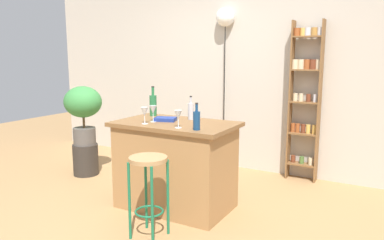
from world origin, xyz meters
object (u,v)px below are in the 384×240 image
object	(u,v)px
bottle_wine_red	(191,111)
spice_shelf	(305,93)
wine_glass_center	(153,110)
plant_stool	(86,159)
bottle_spirits_clear	(153,105)
cookbook	(165,119)
wine_glass_right	(145,112)
wine_glass_left	(178,115)
pendant_globe_light	(225,18)
bottle_vinegar	(197,120)
potted_plant	(83,108)
bar_stool	(149,178)

from	to	relation	value
bottle_wine_red	spice_shelf	bearing A→B (deg)	56.33
wine_glass_center	plant_stool	bearing A→B (deg)	163.39
bottle_spirits_clear	wine_glass_center	xyz separation A→B (m)	(0.22, -0.32, -0.01)
cookbook	bottle_spirits_clear	bearing A→B (deg)	127.14
bottle_spirits_clear	wine_glass_right	size ratio (longest dim) A/B	1.97
bottle_wine_red	wine_glass_left	size ratio (longest dim) A/B	1.49
bottle_spirits_clear	pendant_globe_light	distance (m)	1.67
spice_shelf	cookbook	world-z (taller)	spice_shelf
bottle_vinegar	plant_stool	bearing A→B (deg)	164.11
bottle_vinegar	cookbook	size ratio (longest dim) A/B	1.15
spice_shelf	potted_plant	bearing A→B (deg)	-154.65
spice_shelf	bottle_wine_red	world-z (taller)	spice_shelf
wine_glass_right	bottle_vinegar	bearing A→B (deg)	-0.94
bottle_vinegar	wine_glass_left	world-z (taller)	bottle_vinegar
bar_stool	cookbook	bearing A→B (deg)	111.93
bottle_wine_red	bottle_vinegar	xyz separation A→B (m)	(0.31, -0.45, -0.00)
bottle_vinegar	wine_glass_right	world-z (taller)	bottle_vinegar
plant_stool	cookbook	bearing A→B (deg)	-11.82
plant_stool	wine_glass_left	distance (m)	2.01
bottle_vinegar	wine_glass_left	bearing A→B (deg)	-178.47
bottle_wine_red	cookbook	xyz separation A→B (m)	(-0.19, -0.20, -0.07)
bottle_wine_red	bottle_vinegar	world-z (taller)	bottle_wine_red
cookbook	pendant_globe_light	bearing A→B (deg)	74.13
plant_stool	bottle_wine_red	distance (m)	1.81
bar_stool	spice_shelf	world-z (taller)	spice_shelf
bottle_vinegar	pendant_globe_light	world-z (taller)	pendant_globe_light
wine_glass_center	pendant_globe_light	size ratio (longest dim) A/B	0.08
potted_plant	wine_glass_center	world-z (taller)	potted_plant
bar_stool	spice_shelf	xyz separation A→B (m)	(0.77, 2.16, 0.56)
wine_glass_left	wine_glass_right	xyz separation A→B (m)	(-0.39, 0.01, 0.00)
bottle_spirits_clear	bottle_vinegar	distance (m)	0.92
wine_glass_left	bottle_vinegar	bearing A→B (deg)	1.53
potted_plant	cookbook	size ratio (longest dim) A/B	3.58
wine_glass_right	pendant_globe_light	size ratio (longest dim) A/B	0.08
wine_glass_right	bar_stool	bearing A→B (deg)	-51.12
potted_plant	pendant_globe_light	world-z (taller)	pendant_globe_light
bottle_wine_red	bar_stool	bearing A→B (deg)	-84.34
potted_plant	wine_glass_right	xyz separation A→B (m)	(1.37, -0.54, 0.12)
wine_glass_center	pendant_globe_light	bearing A→B (deg)	88.95
spice_shelf	wine_glass_left	size ratio (longest dim) A/B	11.87
bar_stool	plant_stool	distance (m)	2.01
bottle_spirits_clear	pendant_globe_light	xyz separation A→B (m)	(0.25, 1.31, 1.01)
bottle_vinegar	wine_glass_center	xyz separation A→B (m)	(-0.57, 0.14, 0.03)
bottle_wine_red	wine_glass_left	world-z (taller)	bottle_wine_red
bar_stool	pendant_globe_light	bearing A→B (deg)	98.19
spice_shelf	plant_stool	distance (m)	2.90
bottle_spirits_clear	wine_glass_right	distance (m)	0.50
wine_glass_left	pendant_globe_light	world-z (taller)	pendant_globe_light
spice_shelf	pendant_globe_light	world-z (taller)	pendant_globe_light
plant_stool	bottle_wine_red	bearing A→B (deg)	-3.77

